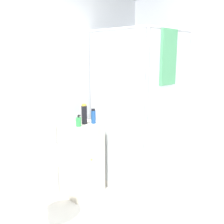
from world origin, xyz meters
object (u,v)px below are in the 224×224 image
object	(u,v)px
shampoo_bottle_blue	(93,116)
shampoo_bottle_tall_black	(84,114)
soap_dispenser	(78,122)
sink	(37,172)

from	to	relation	value
shampoo_bottle_blue	shampoo_bottle_tall_black	bearing A→B (deg)	147.86
soap_dispenser	shampoo_bottle_tall_black	distance (m)	0.14
sink	soap_dispenser	distance (m)	0.80
sink	shampoo_bottle_blue	bearing A→B (deg)	11.42
shampoo_bottle_tall_black	sink	bearing A→B (deg)	-163.38
shampoo_bottle_tall_black	shampoo_bottle_blue	world-z (taller)	shampoo_bottle_tall_black
sink	shampoo_bottle_blue	distance (m)	1.00
shampoo_bottle_tall_black	shampoo_bottle_blue	xyz separation A→B (m)	(0.09, -0.06, -0.03)
sink	shampoo_bottle_tall_black	size ratio (longest dim) A/B	3.96
soap_dispenser	shampoo_bottle_tall_black	xyz separation A→B (m)	(0.12, 0.04, 0.06)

